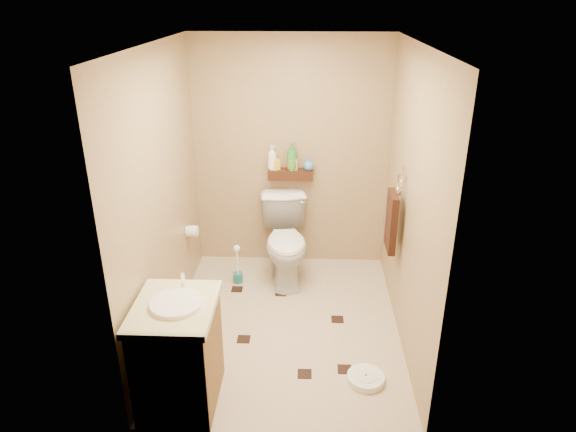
{
  "coord_description": "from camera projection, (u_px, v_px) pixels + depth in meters",
  "views": [
    {
      "loc": [
        0.2,
        -3.82,
        2.74
      ],
      "look_at": [
        0.02,
        0.25,
        0.96
      ],
      "focal_mm": 32.0,
      "sensor_mm": 36.0,
      "label": 1
    }
  ],
  "objects": [
    {
      "name": "wall_left",
      "position": [
        162.0,
        199.0,
        4.16
      ],
      "size": [
        0.04,
        2.5,
        2.4
      ],
      "primitive_type": "cube",
      "color": "#A1815C",
      "rests_on": "ground"
    },
    {
      "name": "wall_right",
      "position": [
        410.0,
        203.0,
        4.08
      ],
      "size": [
        0.04,
        2.5,
        2.4
      ],
      "primitive_type": "cube",
      "color": "#A1815C",
      "rests_on": "ground"
    },
    {
      "name": "toilet_paper",
      "position": [
        192.0,
        231.0,
        5.0
      ],
      "size": [
        0.12,
        0.11,
        0.12
      ],
      "color": "white",
      "rests_on": "wall_left"
    },
    {
      "name": "bottle_b",
      "position": [
        275.0,
        162.0,
        5.22
      ],
      "size": [
        0.11,
        0.11,
        0.17
      ],
      "primitive_type": "imported",
      "rotation": [
        0.0,
        0.0,
        0.66
      ],
      "color": "yellow",
      "rests_on": "wall_shelf"
    },
    {
      "name": "wall_front",
      "position": [
        274.0,
        281.0,
        2.98
      ],
      "size": [
        2.0,
        0.04,
        2.4
      ],
      "primitive_type": "cube",
      "color": "#A1815C",
      "rests_on": "ground"
    },
    {
      "name": "wall_shelf",
      "position": [
        291.0,
        174.0,
        5.27
      ],
      "size": [
        0.46,
        0.14,
        0.1
      ],
      "primitive_type": "cube",
      "color": "#3D1B10",
      "rests_on": "wall_back"
    },
    {
      "name": "bottle_a",
      "position": [
        272.0,
        158.0,
        5.2
      ],
      "size": [
        0.13,
        0.13,
        0.25
      ],
      "primitive_type": "imported",
      "rotation": [
        0.0,
        0.0,
        1.0
      ],
      "color": "white",
      "rests_on": "wall_shelf"
    },
    {
      "name": "towel_ring",
      "position": [
        392.0,
        219.0,
        4.42
      ],
      "size": [
        0.12,
        0.3,
        0.76
      ],
      "color": "silver",
      "rests_on": "wall_right"
    },
    {
      "name": "wall_back",
      "position": [
        291.0,
        155.0,
        5.27
      ],
      "size": [
        2.0,
        0.04,
        2.4
      ],
      "primitive_type": "cube",
      "color": "#A1815C",
      "rests_on": "ground"
    },
    {
      "name": "bottle_e",
      "position": [
        293.0,
        162.0,
        5.21
      ],
      "size": [
        0.11,
        0.11,
        0.18
      ],
      "primitive_type": "imported",
      "rotation": [
        0.0,
        0.0,
        5.18
      ],
      "color": "#D18C45",
      "rests_on": "wall_shelf"
    },
    {
      "name": "toilet",
      "position": [
        286.0,
        241.0,
        5.2
      ],
      "size": [
        0.57,
        0.88,
        0.84
      ],
      "primitive_type": "imported",
      "rotation": [
        0.0,
        0.0,
        0.13
      ],
      "color": "white",
      "rests_on": "ground"
    },
    {
      "name": "floor_accents",
      "position": [
        289.0,
        327.0,
        4.56
      ],
      "size": [
        1.12,
        1.32,
        0.01
      ],
      "color": "black",
      "rests_on": "ground"
    },
    {
      "name": "bottle_c",
      "position": [
        291.0,
        163.0,
        5.22
      ],
      "size": [
        0.14,
        0.14,
        0.13
      ],
      "primitive_type": "imported",
      "rotation": [
        0.0,
        0.0,
        2.55
      ],
      "color": "red",
      "rests_on": "wall_shelf"
    },
    {
      "name": "ceiling",
      "position": [
        284.0,
        44.0,
        3.64
      ],
      "size": [
        2.0,
        2.5,
        0.02
      ],
      "primitive_type": "cube",
      "color": "white",
      "rests_on": "wall_back"
    },
    {
      "name": "bathroom_scale",
      "position": [
        366.0,
        378.0,
        3.93
      ],
      "size": [
        0.38,
        0.38,
        0.06
      ],
      "rotation": [
        0.0,
        0.0,
        0.41
      ],
      "color": "white",
      "rests_on": "ground"
    },
    {
      "name": "ground",
      "position": [
        285.0,
        324.0,
        4.6
      ],
      "size": [
        2.5,
        2.5,
        0.0
      ],
      "primitive_type": "plane",
      "color": "beige",
      "rests_on": "ground"
    },
    {
      "name": "bottle_f",
      "position": [
        309.0,
        163.0,
        5.21
      ],
      "size": [
        0.15,
        0.15,
        0.14
      ],
      "primitive_type": "imported",
      "rotation": [
        0.0,
        0.0,
        4.02
      ],
      "color": "#5081CA",
      "rests_on": "wall_shelf"
    },
    {
      "name": "vanity",
      "position": [
        179.0,
        353.0,
        3.6
      ],
      "size": [
        0.55,
        0.67,
        0.94
      ],
      "rotation": [
        0.0,
        0.0,
        0.0
      ],
      "color": "brown",
      "rests_on": "ground"
    },
    {
      "name": "toilet_brush",
      "position": [
        238.0,
        269.0,
        5.22
      ],
      "size": [
        0.1,
        0.1,
        0.42
      ],
      "color": "#1B6F6F",
      "rests_on": "ground"
    },
    {
      "name": "bottle_d",
      "position": [
        292.0,
        156.0,
        5.19
      ],
      "size": [
        0.13,
        0.13,
        0.28
      ],
      "primitive_type": "imported",
      "rotation": [
        0.0,
        0.0,
        1.84
      ],
      "color": "#2E8A2F",
      "rests_on": "wall_shelf"
    }
  ]
}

